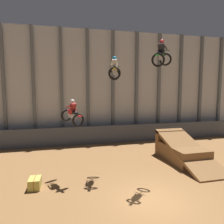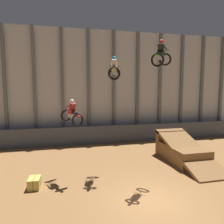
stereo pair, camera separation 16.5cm
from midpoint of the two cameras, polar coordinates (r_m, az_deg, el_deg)
ground_plane at (r=11.35m, az=9.81°, el=-21.68°), size 60.00×60.00×0.00m
arena_back_wall at (r=22.05m, az=-3.29°, el=6.75°), size 32.00×0.40×11.00m
lower_barrier at (r=21.14m, az=-2.50°, el=-5.90°), size 31.36×0.20×1.71m
dirt_ramp at (r=17.17m, az=17.29°, el=-9.59°), size 2.33×5.86×2.10m
rider_bike_left_air at (r=12.73m, az=-10.69°, el=-0.46°), size 1.31×1.81×1.52m
rider_bike_center_air at (r=13.57m, az=0.28°, el=10.89°), size 1.09×1.79×1.44m
rider_bike_right_air at (r=12.64m, az=12.50°, el=14.25°), size 1.62×1.66×1.54m
hay_bale_trackside at (r=12.87m, az=-19.86°, el=-17.09°), size 0.66×0.94×0.57m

